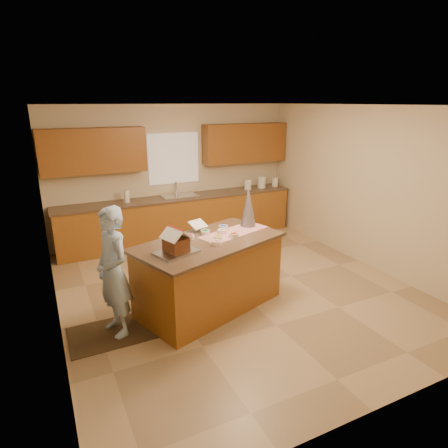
{
  "coord_description": "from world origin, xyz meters",
  "views": [
    {
      "loc": [
        -2.52,
        -4.75,
        2.75
      ],
      "look_at": [
        -0.1,
        0.2,
        1.0
      ],
      "focal_mm": 31.08,
      "sensor_mm": 36.0,
      "label": 1
    }
  ],
  "objects_px": {
    "island_base": "(209,276)",
    "boy": "(113,272)",
    "tinsel_tree": "(248,207)",
    "gingerbread_house": "(176,242)"
  },
  "relations": [
    {
      "from": "island_base",
      "to": "boy",
      "type": "xyz_separation_m",
      "value": [
        -1.28,
        -0.08,
        0.34
      ]
    },
    {
      "from": "island_base",
      "to": "boy",
      "type": "relative_size",
      "value": 1.2
    },
    {
      "from": "tinsel_tree",
      "to": "gingerbread_house",
      "type": "xyz_separation_m",
      "value": [
        -1.31,
        -0.55,
        -0.15
      ]
    },
    {
      "from": "island_base",
      "to": "gingerbread_house",
      "type": "bearing_deg",
      "value": -174.81
    },
    {
      "from": "boy",
      "to": "gingerbread_house",
      "type": "bearing_deg",
      "value": 63.68
    },
    {
      "from": "island_base",
      "to": "tinsel_tree",
      "type": "bearing_deg",
      "value": 3.67
    },
    {
      "from": "island_base",
      "to": "gingerbread_house",
      "type": "distance_m",
      "value": 0.88
    },
    {
      "from": "tinsel_tree",
      "to": "boy",
      "type": "xyz_separation_m",
      "value": [
        -2.05,
        -0.4,
        -0.46
      ]
    },
    {
      "from": "boy",
      "to": "tinsel_tree",
      "type": "bearing_deg",
      "value": 86.44
    },
    {
      "from": "island_base",
      "to": "tinsel_tree",
      "type": "height_order",
      "value": "tinsel_tree"
    }
  ]
}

